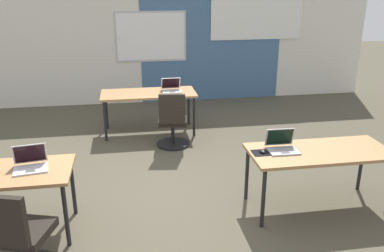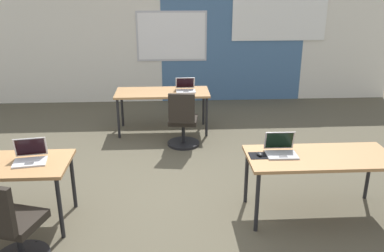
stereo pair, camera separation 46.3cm
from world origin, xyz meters
The scene contains 11 objects.
ground_plane centered at (0.00, 0.00, 0.00)m, with size 24.00×24.00×0.00m.
back_wall_assembly centered at (0.06, 4.20, 1.41)m, with size 10.00×0.27×2.80m.
desk_near_right centered at (1.75, -0.60, 0.66)m, with size 1.60×0.70×0.72m.
desk_far_center centered at (0.00, 2.20, 0.66)m, with size 1.60×0.70×0.72m.
laptop_far_right centered at (0.40, 2.21, 0.77)m, with size 0.34×0.33×0.22m.
chair_far_right centered at (0.32, 1.47, 0.38)m, with size 0.52×0.56×0.92m.
laptop_near_left_inner centered at (-1.36, -0.56, 0.77)m, with size 0.37×0.33×0.23m.
chair_near_left_inner centered at (-1.34, -1.31, 0.38)m, with size 0.55×0.60×0.92m.
laptop_near_right_inner centered at (1.33, -0.53, 0.77)m, with size 0.34×0.29×0.23m.
mousepad_near_right_inner centered at (1.09, -0.56, 0.72)m, with size 0.22×0.19×0.00m.
mouse_near_right_inner centered at (1.09, -0.56, 0.74)m, with size 0.07×0.11×0.03m.
Camera 2 is at (0.12, -4.52, 2.51)m, focal length 37.68 mm.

